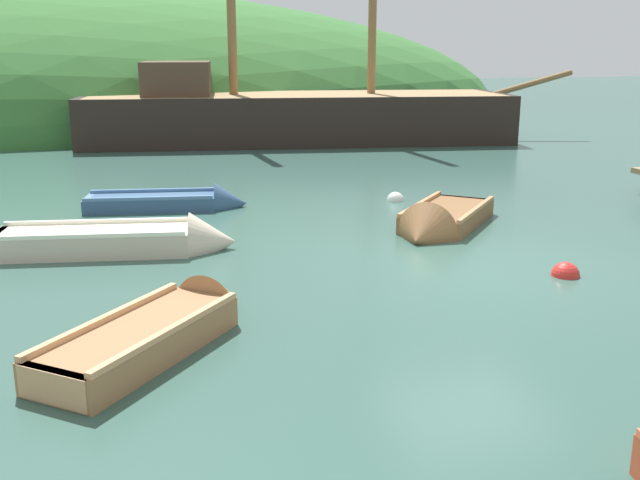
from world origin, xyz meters
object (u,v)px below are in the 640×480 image
Objects in this scene: sailing_ship at (292,125)px; buoy_red at (565,276)px; rowboat_portside at (129,244)px; rowboat_near_dock at (177,204)px; rowboat_far at (165,332)px; buoy_white at (395,200)px; rowboat_center at (439,225)px.

buoy_red is (-0.16, -16.19, -0.58)m from sailing_ship.
rowboat_portside reaches higher than buoy_red.
rowboat_far is at bearing -86.89° from rowboat_near_dock.
buoy_white is at bearing 93.00° from buoy_red.
sailing_ship is 16.20m from buoy_red.
sailing_ship is at bearing 75.25° from rowboat_portside.
buoy_red is (5.99, -3.15, -0.13)m from rowboat_portside.
sailing_ship is 13.19m from rowboat_center.
rowboat_center is 7.97× the size of buoy_white.
rowboat_center is at bearing -83.26° from sailing_ship.
rowboat_portside is 6.24m from buoy_white.
sailing_ship is 11.17m from rowboat_near_dock.
rowboat_center is at bearing -26.21° from rowboat_near_dock.
rowboat_far is 8.53m from buoy_white.
rowboat_near_dock is (-4.35, 3.21, -0.01)m from rowboat_center.
buoy_red is (0.30, -5.70, 0.00)m from buoy_white.
rowboat_center reaches higher than rowboat_portside.
rowboat_near_dock is (1.09, 3.10, -0.05)m from rowboat_portside.
rowboat_center is at bearing -95.54° from buoy_white.
rowboat_far is at bearing -171.86° from buoy_red.
rowboat_portside is at bearing -155.90° from buoy_white.
buoy_red is (0.56, -3.04, -0.10)m from rowboat_center.
rowboat_near_dock is (-5.07, -9.95, -0.50)m from sailing_ship.
rowboat_portside is 3.28m from rowboat_near_dock.
buoy_white is at bearing 3.43° from rowboat_near_dock.
rowboat_near_dock is 7.95m from buoy_red.
rowboat_near_dock is at bearing 128.15° from buoy_red.
rowboat_portside reaches higher than rowboat_far.
sailing_ship reaches higher than rowboat_portside.
buoy_white is at bearing -142.49° from rowboat_center.
rowboat_far is at bearing -10.51° from rowboat_center.
rowboat_near_dock is at bearing 173.20° from buoy_white.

